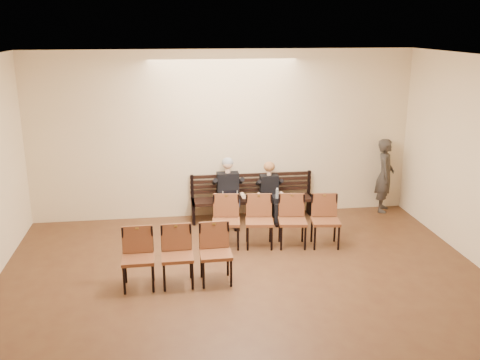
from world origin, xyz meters
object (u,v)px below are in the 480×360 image
object	(u,v)px
passerby	(385,170)
chair_row_front	(276,222)
bench	(253,208)
laptop	(231,198)
bag	(274,209)
water_bottle	(277,199)
seated_woman	(270,195)
chair_row_back	(177,257)
seated_man	(228,191)

from	to	relation	value
passerby	chair_row_front	xyz separation A→B (m)	(-2.74, -1.61, -0.45)
bench	laptop	world-z (taller)	laptop
bag	bench	bearing A→B (deg)	-168.11
water_bottle	bag	world-z (taller)	water_bottle
seated_woman	chair_row_back	xyz separation A→B (m)	(-1.99, -2.68, -0.07)
bench	passerby	xyz separation A→B (m)	(2.93, 0.10, 0.71)
seated_woman	laptop	distance (m)	0.85
laptop	chair_row_front	bearing A→B (deg)	-71.74
bench	seated_woman	size ratio (longest dim) A/B	2.37
bench	chair_row_front	bearing A→B (deg)	-83.05
bench	passerby	size ratio (longest dim) A/B	1.40
laptop	bag	xyz separation A→B (m)	(0.98, 0.37, -0.41)
chair_row_back	bench	bearing A→B (deg)	58.47
bag	chair_row_front	xyz separation A→B (m)	(-0.29, -1.61, 0.32)
water_bottle	bench	bearing A→B (deg)	135.67
water_bottle	bag	size ratio (longest dim) A/B	0.52
seated_man	seated_woman	size ratio (longest dim) A/B	1.21
passerby	bag	bearing A→B (deg)	114.56
passerby	chair_row_front	size ratio (longest dim) A/B	0.80
laptop	passerby	world-z (taller)	passerby
seated_man	water_bottle	distance (m)	1.01
laptop	passerby	bearing A→B (deg)	-4.59
laptop	chair_row_back	distance (m)	2.78
seated_man	laptop	distance (m)	0.19
water_bottle	chair_row_front	size ratio (longest dim) A/B	0.09
seated_man	seated_woman	distance (m)	0.88
seated_woman	laptop	xyz separation A→B (m)	(-0.84, -0.15, 0.01)
bag	chair_row_front	distance (m)	1.66
passerby	chair_row_front	distance (m)	3.21
water_bottle	chair_row_back	distance (m)	3.16
laptop	water_bottle	xyz separation A→B (m)	(0.93, -0.15, -0.00)
seated_man	bag	bearing A→B (deg)	12.34
bag	chair_row_front	bearing A→B (deg)	-100.28
water_bottle	bag	bearing A→B (deg)	85.05
seated_man	bag	xyz separation A→B (m)	(1.01, 0.22, -0.51)
seated_woman	bag	world-z (taller)	seated_woman
bench	seated_woman	bearing A→B (deg)	-19.54
seated_woman	passerby	distance (m)	2.63
bench	water_bottle	distance (m)	0.69
passerby	chair_row_front	bearing A→B (deg)	144.91
bag	passerby	size ratio (longest dim) A/B	0.23
bag	passerby	world-z (taller)	passerby
seated_man	bench	bearing A→B (deg)	12.74
bag	chair_row_back	bearing A→B (deg)	-126.33
bench	laptop	xyz separation A→B (m)	(-0.50, -0.27, 0.34)
bag	passerby	bearing A→B (deg)	0.00
bag	seated_man	bearing A→B (deg)	-167.66
bench	chair_row_back	size ratio (longest dim) A/B	1.52
seated_woman	passerby	xyz separation A→B (m)	(2.59, 0.22, 0.38)
seated_woman	chair_row_back	world-z (taller)	seated_woman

